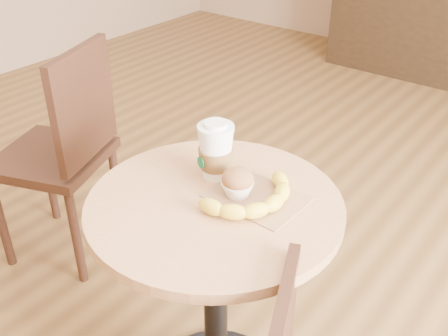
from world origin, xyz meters
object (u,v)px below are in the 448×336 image
coffee_cup (216,153)px  muffin (238,183)px  cafe_table (215,269)px  chair_left (64,149)px  banana (254,196)px

coffee_cup → muffin: 0.12m
muffin → cafe_table: bearing=-119.7°
coffee_cup → chair_left: bearing=-166.7°
coffee_cup → banana: bearing=3.6°
muffin → banana: 0.06m
muffin → banana: muffin is taller
chair_left → muffin: (0.95, -0.13, 0.28)m
cafe_table → coffee_cup: coffee_cup is taller
cafe_table → chair_left: chair_left is taller
cafe_table → muffin: muffin is taller
coffee_cup → banana: 0.17m
cafe_table → chair_left: size_ratio=0.81×
banana → cafe_table: bearing=-125.4°
chair_left → coffee_cup: 0.90m
chair_left → cafe_table: bearing=57.7°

